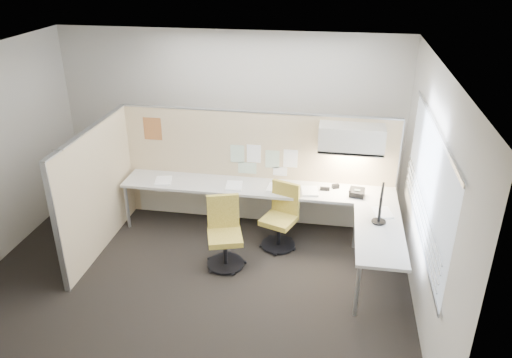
% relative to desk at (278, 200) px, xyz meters
% --- Properties ---
extents(floor, '(5.50, 4.50, 0.01)m').
position_rel_desk_xyz_m(floor, '(-0.93, -1.13, -0.61)').
color(floor, black).
rests_on(floor, ground).
extents(ceiling, '(5.50, 4.50, 0.01)m').
position_rel_desk_xyz_m(ceiling, '(-0.93, -1.13, 2.20)').
color(ceiling, white).
rests_on(ceiling, wall_back).
extents(wall_back, '(5.50, 0.02, 2.80)m').
position_rel_desk_xyz_m(wall_back, '(-0.93, 1.12, 0.80)').
color(wall_back, beige).
rests_on(wall_back, ground).
extents(wall_front, '(5.50, 0.02, 2.80)m').
position_rel_desk_xyz_m(wall_front, '(-0.93, -3.38, 0.80)').
color(wall_front, beige).
rests_on(wall_front, ground).
extents(wall_right, '(0.02, 4.50, 2.80)m').
position_rel_desk_xyz_m(wall_right, '(1.82, -1.13, 0.80)').
color(wall_right, beige).
rests_on(wall_right, ground).
extents(window_pane, '(0.01, 2.80, 1.30)m').
position_rel_desk_xyz_m(window_pane, '(1.79, -1.13, 0.95)').
color(window_pane, '#959FAD').
rests_on(window_pane, wall_right).
extents(partition_back, '(4.10, 0.06, 1.75)m').
position_rel_desk_xyz_m(partition_back, '(-0.38, 0.47, 0.27)').
color(partition_back, beige).
rests_on(partition_back, floor).
extents(partition_left, '(0.06, 2.20, 1.75)m').
position_rel_desk_xyz_m(partition_left, '(-2.43, -0.63, 0.27)').
color(partition_left, beige).
rests_on(partition_left, floor).
extents(desk, '(4.00, 2.07, 0.73)m').
position_rel_desk_xyz_m(desk, '(0.00, 0.00, 0.00)').
color(desk, beige).
rests_on(desk, floor).
extents(overhead_bin, '(0.90, 0.36, 0.38)m').
position_rel_desk_xyz_m(overhead_bin, '(0.97, 0.26, 0.91)').
color(overhead_bin, beige).
rests_on(overhead_bin, partition_back).
extents(task_light_strip, '(0.60, 0.06, 0.02)m').
position_rel_desk_xyz_m(task_light_strip, '(0.97, 0.26, 0.70)').
color(task_light_strip, '#FFEABF').
rests_on(task_light_strip, overhead_bin).
extents(pinned_papers, '(1.01, 0.00, 0.47)m').
position_rel_desk_xyz_m(pinned_papers, '(-0.30, 0.44, 0.43)').
color(pinned_papers, '#8CBF8C').
rests_on(pinned_papers, partition_back).
extents(poster, '(0.28, 0.00, 0.35)m').
position_rel_desk_xyz_m(poster, '(-1.98, 0.44, 0.82)').
color(poster, orange).
rests_on(poster, partition_back).
extents(chair_left, '(0.56, 0.57, 0.95)m').
position_rel_desk_xyz_m(chair_left, '(-0.62, -0.79, -0.16)').
color(chair_left, black).
rests_on(chair_left, floor).
extents(chair_right, '(0.55, 0.57, 0.92)m').
position_rel_desk_xyz_m(chair_right, '(0.07, -0.21, -0.17)').
color(chair_right, black).
rests_on(chair_right, floor).
extents(monitor, '(0.18, 0.44, 0.46)m').
position_rel_desk_xyz_m(monitor, '(1.37, -0.63, 0.40)').
color(monitor, black).
rests_on(monitor, desk).
extents(phone, '(0.23, 0.22, 0.12)m').
position_rel_desk_xyz_m(phone, '(1.10, 0.07, 0.18)').
color(phone, black).
rests_on(phone, desk).
extents(stapler, '(0.14, 0.04, 0.05)m').
position_rel_desk_xyz_m(stapler, '(0.65, 0.17, 0.15)').
color(stapler, black).
rests_on(stapler, desk).
extents(tape_dispenser, '(0.12, 0.10, 0.06)m').
position_rel_desk_xyz_m(tape_dispenser, '(0.80, 0.27, 0.16)').
color(tape_dispenser, black).
rests_on(tape_dispenser, desk).
extents(coat_hook, '(0.18, 0.48, 1.43)m').
position_rel_desk_xyz_m(coat_hook, '(-2.51, -1.40, 0.81)').
color(coat_hook, silver).
rests_on(coat_hook, partition_left).
extents(paper_stack_0, '(0.29, 0.34, 0.02)m').
position_rel_desk_xyz_m(paper_stack_0, '(-1.74, 0.07, 0.14)').
color(paper_stack_0, white).
rests_on(paper_stack_0, desk).
extents(paper_stack_1, '(0.26, 0.32, 0.03)m').
position_rel_desk_xyz_m(paper_stack_1, '(-0.66, 0.06, 0.14)').
color(paper_stack_1, white).
rests_on(paper_stack_1, desk).
extents(paper_stack_2, '(0.25, 0.32, 0.02)m').
position_rel_desk_xyz_m(paper_stack_2, '(-0.06, 0.13, 0.14)').
color(paper_stack_2, white).
rests_on(paper_stack_2, desk).
extents(paper_stack_3, '(0.27, 0.33, 0.03)m').
position_rel_desk_xyz_m(paper_stack_3, '(0.44, 0.08, 0.14)').
color(paper_stack_3, white).
rests_on(paper_stack_3, desk).
extents(paper_stack_4, '(0.29, 0.34, 0.02)m').
position_rel_desk_xyz_m(paper_stack_4, '(1.43, -0.38, 0.14)').
color(paper_stack_4, white).
rests_on(paper_stack_4, desk).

